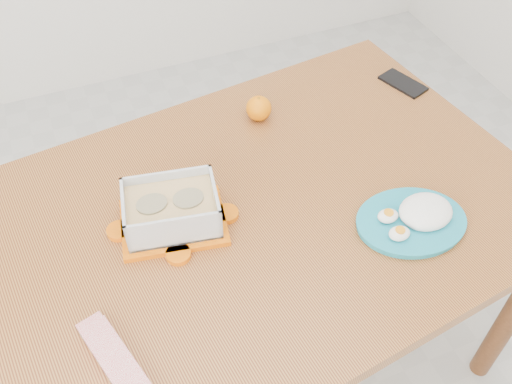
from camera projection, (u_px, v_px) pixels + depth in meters
name	position (u px, v px, depth m)	size (l,w,h in m)	color
ground	(244.00, 372.00, 1.86)	(3.50, 3.50, 0.00)	#B7B7B2
dining_table	(256.00, 232.00, 1.40)	(1.46, 1.07, 0.75)	#A36B2E
food_container	(172.00, 210.00, 1.27)	(0.26, 0.22, 0.10)	#E16206
orange_fruit	(259.00, 108.00, 1.54)	(0.07, 0.07, 0.07)	orange
rice_plate	(416.00, 217.00, 1.29)	(0.29, 0.29, 0.07)	teal
candy_bar	(120.00, 367.00, 1.06)	(0.22, 0.06, 0.02)	red
smartphone	(403.00, 83.00, 1.67)	(0.07, 0.14, 0.01)	black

